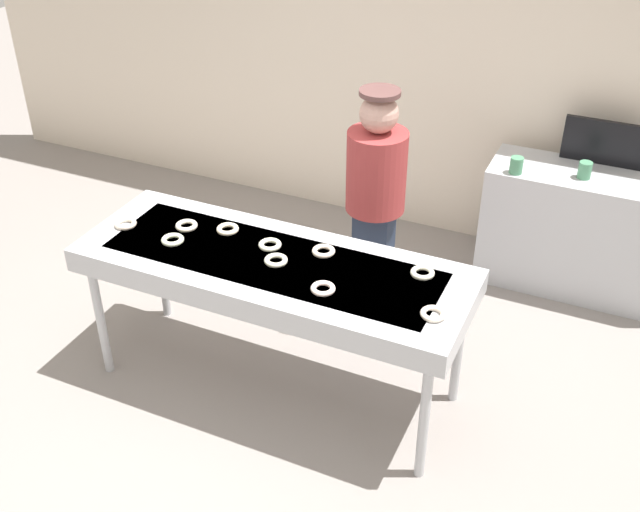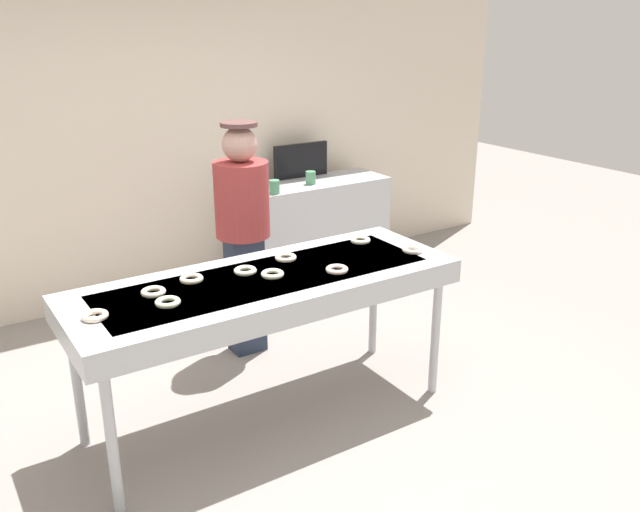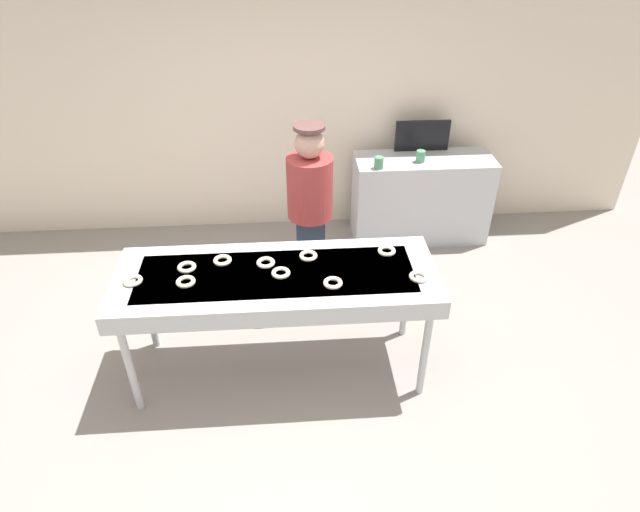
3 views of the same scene
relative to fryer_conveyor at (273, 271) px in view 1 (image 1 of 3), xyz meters
name	(u,v)px [view 1 (image 1 of 3)]	position (x,y,z in m)	size (l,w,h in m)	color
ground_plane	(277,383)	(0.00, 0.00, -0.86)	(16.00, 16.00, 0.00)	gray
back_wall	(413,34)	(0.00, 2.34, 0.72)	(8.00, 0.12, 3.15)	beige
fryer_conveyor	(273,271)	(0.00, 0.00, 0.00)	(2.29, 0.82, 0.93)	#B7BABF
sugar_donut_0	(276,260)	(0.03, -0.02, 0.09)	(0.13, 0.13, 0.03)	white
sugar_donut_1	(433,314)	(0.99, -0.13, 0.09)	(0.13, 0.13, 0.03)	#F3E1C9
sugar_donut_2	(173,240)	(-0.62, -0.07, 0.09)	(0.13, 0.13, 0.03)	#EBF4CB
sugar_donut_3	(187,226)	(-0.63, 0.10, 0.09)	(0.13, 0.13, 0.03)	#F2E8CB
sugar_donut_4	(270,245)	(-0.07, 0.11, 0.09)	(0.13, 0.13, 0.03)	white
sugar_donut_5	(125,224)	(-0.98, -0.03, 0.09)	(0.13, 0.13, 0.03)	#F8E4C9
sugar_donut_6	(324,251)	(0.24, 0.18, 0.09)	(0.13, 0.13, 0.03)	#FEEAD0
sugar_donut_7	(228,229)	(-0.39, 0.17, 0.09)	(0.13, 0.13, 0.03)	#FAE9C4
sugar_donut_8	(422,273)	(0.82, 0.20, 0.09)	(0.13, 0.13, 0.03)	white
sugar_donut_9	(323,289)	(0.39, -0.16, 0.09)	(0.13, 0.13, 0.03)	white
worker_baker	(375,195)	(0.29, 0.87, 0.13)	(0.38, 0.38, 1.68)	#232D42
prep_counter	(583,232)	(1.51, 1.89, -0.40)	(1.41, 0.53, 0.91)	#B7BABF
paper_cup_0	(516,165)	(1.00, 1.70, 0.11)	(0.09, 0.09, 0.12)	#4C8C66
paper_cup_1	(585,170)	(1.44, 1.81, 0.11)	(0.09, 0.09, 0.12)	#4C8C66
menu_display	(604,142)	(1.51, 2.10, 0.21)	(0.56, 0.04, 0.32)	black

